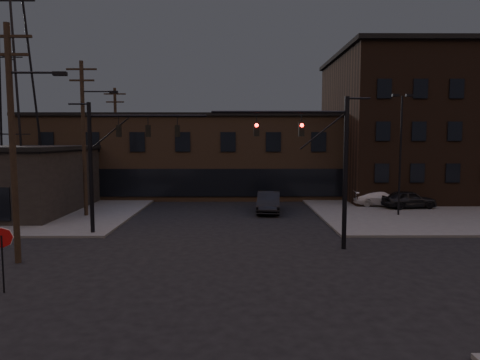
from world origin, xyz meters
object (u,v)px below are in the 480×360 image
(parked_car_lot_b, at_px, (380,198))
(car_crossing, at_px, (269,202))
(traffic_signal_near, at_px, (324,156))
(stop_sign, at_px, (2,245))
(parked_car_lot_a, at_px, (409,199))
(traffic_signal_far, at_px, (112,153))

(parked_car_lot_b, relative_size, car_crossing, 0.89)
(parked_car_lot_b, distance_m, car_crossing, 10.11)
(traffic_signal_near, relative_size, parked_car_lot_b, 1.78)
(stop_sign, relative_size, car_crossing, 0.49)
(traffic_signal_near, distance_m, car_crossing, 12.37)
(car_crossing, bearing_deg, parked_car_lot_b, 19.85)
(traffic_signal_near, relative_size, stop_sign, 3.23)
(parked_car_lot_a, height_order, parked_car_lot_b, parked_car_lot_a)
(traffic_signal_near, relative_size, traffic_signal_far, 1.00)
(parked_car_lot_a, xyz_separation_m, parked_car_lot_b, (-1.92, 1.31, -0.09))
(traffic_signal_far, xyz_separation_m, parked_car_lot_a, (21.78, 9.19, -4.12))
(stop_sign, height_order, car_crossing, stop_sign)
(parked_car_lot_b, xyz_separation_m, car_crossing, (-9.80, -2.50, 0.03))
(traffic_signal_near, distance_m, parked_car_lot_a, 16.48)
(traffic_signal_near, distance_m, stop_sign, 15.17)
(traffic_signal_near, relative_size, car_crossing, 1.59)
(traffic_signal_far, bearing_deg, stop_sign, -97.32)
(stop_sign, height_order, parked_car_lot_a, stop_sign)
(stop_sign, bearing_deg, car_crossing, 57.75)
(parked_car_lot_a, xyz_separation_m, car_crossing, (-11.72, -1.19, -0.06))
(parked_car_lot_b, bearing_deg, traffic_signal_far, 123.22)
(stop_sign, relative_size, parked_car_lot_b, 0.55)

